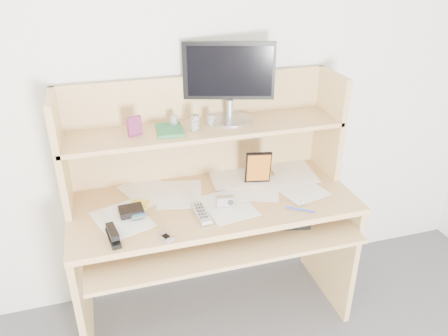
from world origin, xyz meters
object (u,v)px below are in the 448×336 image
object	(u,v)px
game_case	(258,167)
monitor	(229,79)
tv_remote	(201,213)
desk	(210,201)
keyboard	(257,219)

from	to	relation	value
game_case	monitor	distance (m)	0.47
tv_remote	monitor	xyz separation A→B (m)	(0.24, 0.34, 0.52)
monitor	tv_remote	bearing A→B (deg)	-107.99
desk	tv_remote	world-z (taller)	desk
desk	monitor	bearing A→B (deg)	42.91
keyboard	monitor	size ratio (longest dim) A/B	1.20
tv_remote	keyboard	bearing A→B (deg)	-0.20
keyboard	monitor	world-z (taller)	monitor
desk	monitor	world-z (taller)	monitor
desk	game_case	bearing A→B (deg)	0.95
tv_remote	monitor	world-z (taller)	monitor
keyboard	game_case	xyz separation A→B (m)	(0.07, 0.19, 0.18)
keyboard	game_case	world-z (taller)	game_case
desk	keyboard	bearing A→B (deg)	-43.61
game_case	monitor	bearing A→B (deg)	143.96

